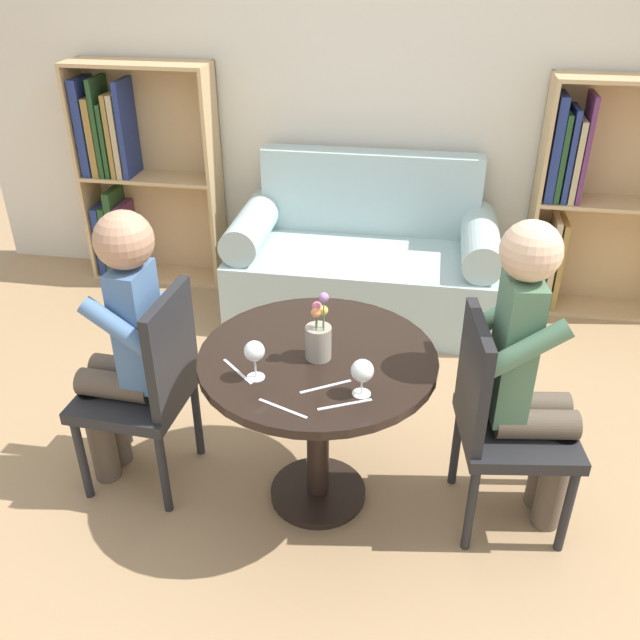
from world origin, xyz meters
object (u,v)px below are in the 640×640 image
object	(u,v)px
chair_right	(500,417)
person_left	(123,344)
couch	(364,263)
wine_glass_left	(254,352)
bookshelf_left	(134,175)
flower_vase	(319,338)
bookshelf_right	(589,202)
person_right	(530,375)
wine_glass_right	(362,372)
chair_left	(149,383)

from	to	relation	value
chair_right	person_left	size ratio (longest dim) A/B	0.74
couch	wine_glass_left	distance (m)	1.90
bookshelf_left	person_left	distance (m)	2.05
couch	bookshelf_left	world-z (taller)	bookshelf_left
bookshelf_left	person_left	size ratio (longest dim) A/B	1.14
wine_glass_left	flower_vase	xyz separation A→B (m)	(0.20, 0.16, -0.02)
wine_glass_left	flower_vase	bearing A→B (deg)	39.96
chair_right	bookshelf_right	bearing A→B (deg)	-25.72
person_right	chair_right	bearing A→B (deg)	95.65
person_left	person_right	xyz separation A→B (m)	(1.55, 0.03, 0.01)
wine_glass_right	flower_vase	size ratio (longest dim) A/B	0.49
couch	flower_vase	xyz separation A→B (m)	(0.01, -1.66, 0.48)
bookshelf_right	person_left	bearing A→B (deg)	-137.21
bookshelf_left	flower_vase	size ratio (longest dim) A/B	4.99
couch	wine_glass_left	world-z (taller)	couch
person_right	flower_vase	size ratio (longest dim) A/B	4.55
bookshelf_left	bookshelf_right	bearing A→B (deg)	0.10
bookshelf_right	wine_glass_right	size ratio (longest dim) A/B	10.25
person_left	wine_glass_right	size ratio (longest dim) A/B	8.98
bookshelf_left	couch	bearing A→B (deg)	-9.94
bookshelf_right	flower_vase	distance (m)	2.32
bookshelf_right	wine_glass_left	world-z (taller)	bookshelf_right
chair_right	wine_glass_right	size ratio (longest dim) A/B	6.61
wine_glass_left	flower_vase	size ratio (longest dim) A/B	0.53
wine_glass_left	person_right	bearing A→B (deg)	12.62
person_right	chair_left	bearing A→B (deg)	83.07
bookshelf_right	chair_right	bearing A→B (deg)	-107.44
person_right	couch	bearing A→B (deg)	17.42
couch	chair_left	size ratio (longest dim) A/B	1.73
person_left	bookshelf_right	bearing A→B (deg)	135.95
couch	person_right	bearing A→B (deg)	-64.29
person_left	flower_vase	size ratio (longest dim) A/B	4.37
chair_right	flower_vase	bearing A→B (deg)	84.22
bookshelf_left	person_right	xyz separation A→B (m)	(2.31, -1.87, -0.02)
person_right	person_left	bearing A→B (deg)	82.69
bookshelf_right	flower_vase	bearing A→B (deg)	-123.51
chair_right	wine_glass_right	bearing A→B (deg)	106.33
couch	person_left	world-z (taller)	person_left
chair_left	person_left	size ratio (longest dim) A/B	0.74
flower_vase	person_left	bearing A→B (deg)	178.19
chair_right	person_left	xyz separation A→B (m)	(-1.46, -0.01, 0.17)
person_right	flower_vase	distance (m)	0.78
wine_glass_right	bookshelf_left	bearing A→B (deg)	129.04
chair_left	chair_right	distance (m)	1.37
flower_vase	couch	bearing A→B (deg)	90.22
flower_vase	person_right	bearing A→B (deg)	3.81
bookshelf_left	bookshelf_right	world-z (taller)	same
couch	wine_glass_right	distance (m)	1.93
person_right	wine_glass_left	bearing A→B (deg)	94.33
couch	chair_left	bearing A→B (deg)	-112.73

